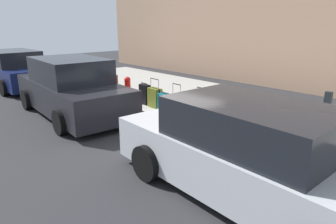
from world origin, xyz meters
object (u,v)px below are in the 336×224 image
object	(u,v)px
suitcase_red_3	(219,117)
suitcase_silver_5	(189,107)
fire_hydrant	(128,88)
parked_car_silver_0	(249,154)
suitcase_teal_0	(275,128)
suitcase_black_2	(237,119)
parked_car_charcoal_1	(72,89)
bollard_post	(116,86)
suitcase_teal_7	(165,102)
suitcase_olive_1	(255,126)
suitcase_black_9	(145,94)
suitcase_olive_8	(155,98)
parking_meter	(326,114)
suitcase_navy_6	(176,105)
suitcase_maroon_4	(203,109)
parked_car_navy_2	(14,70)

from	to	relation	value
suitcase_red_3	suitcase_silver_5	xyz separation A→B (m)	(1.08, -0.06, 0.02)
fire_hydrant	parked_car_silver_0	size ratio (longest dim) A/B	0.16
suitcase_teal_0	fire_hydrant	world-z (taller)	suitcase_teal_0
suitcase_black_2	parked_car_silver_0	xyz separation A→B (m)	(-1.62, 1.97, 0.24)
parked_car_charcoal_1	bollard_post	bearing A→B (deg)	-76.26
suitcase_teal_7	suitcase_silver_5	bearing A→B (deg)	-178.38
suitcase_olive_1	suitcase_black_9	bearing A→B (deg)	-0.02
suitcase_olive_8	parking_meter	size ratio (longest dim) A/B	0.71
parked_car_charcoal_1	suitcase_olive_1	bearing A→B (deg)	-157.76
suitcase_teal_0	suitcase_olive_1	world-z (taller)	suitcase_teal_0
parking_meter	parked_car_silver_0	distance (m)	2.23
suitcase_red_3	fire_hydrant	distance (m)	3.91
suitcase_red_3	parked_car_charcoal_1	bearing A→B (deg)	25.98
suitcase_navy_6	suitcase_maroon_4	bearing A→B (deg)	178.48
suitcase_olive_8	parked_car_silver_0	bearing A→B (deg)	156.66
suitcase_teal_7	parked_car_charcoal_1	xyz separation A→B (m)	(1.93, 1.96, 0.39)
suitcase_red_3	suitcase_olive_8	bearing A→B (deg)	-1.78
suitcase_teal_7	suitcase_olive_8	xyz separation A→B (m)	(0.52, -0.05, 0.04)
suitcase_navy_6	parked_car_silver_0	bearing A→B (deg)	151.56
fire_hydrant	parked_car_navy_2	xyz separation A→B (m)	(5.49, 1.96, 0.18)
suitcase_teal_0	suitcase_olive_1	size ratio (longest dim) A/B	1.13
suitcase_maroon_4	suitcase_olive_8	distance (m)	2.00
parked_car_silver_0	parked_car_navy_2	distance (m)	11.51
suitcase_teal_0	suitcase_teal_7	xyz separation A→B (m)	(3.47, 0.08, -0.08)
suitcase_red_3	fire_hydrant	bearing A→B (deg)	-0.44
parked_car_charcoal_1	suitcase_red_3	bearing A→B (deg)	-154.02
suitcase_maroon_4	bollard_post	bearing A→B (deg)	2.25
suitcase_olive_8	suitcase_black_2	bearing A→B (deg)	179.37
suitcase_silver_5	parked_car_charcoal_1	world-z (taller)	parked_car_charcoal_1
bollard_post	parked_car_silver_0	xyz separation A→B (m)	(-6.51, 1.81, 0.19)
suitcase_teal_7	parked_car_charcoal_1	bearing A→B (deg)	45.46
suitcase_silver_5	suitcase_black_2	bearing A→B (deg)	179.55
suitcase_red_3	suitcase_black_9	xyz separation A→B (m)	(3.05, -0.08, 0.04)
suitcase_maroon_4	parking_meter	world-z (taller)	parking_meter
suitcase_navy_6	suitcase_black_9	size ratio (longest dim) A/B	1.28
parked_car_charcoal_1	parked_car_navy_2	xyz separation A→B (m)	(5.44, 0.00, -0.06)
suitcase_silver_5	parking_meter	xyz separation A→B (m)	(-3.42, -0.22, 0.53)
parked_car_silver_0	parked_car_charcoal_1	xyz separation A→B (m)	(6.07, 0.00, 0.06)
suitcase_black_2	parked_car_navy_2	world-z (taller)	parked_car_navy_2
fire_hydrant	parked_car_silver_0	xyz separation A→B (m)	(-6.02, 1.96, 0.18)
suitcase_maroon_4	parked_car_charcoal_1	world-z (taller)	parked_car_charcoal_1
suitcase_olive_8	fire_hydrant	xyz separation A→B (m)	(1.37, 0.05, 0.11)
suitcase_olive_8	parking_meter	world-z (taller)	parking_meter
suitcase_teal_0	suitcase_maroon_4	xyz separation A→B (m)	(1.99, 0.08, 0.02)
fire_hydrant	parked_car_charcoal_1	bearing A→B (deg)	88.63
suitcase_black_2	suitcase_teal_7	size ratio (longest dim) A/B	1.60
parked_car_silver_0	parked_car_charcoal_1	bearing A→B (deg)	0.00
parked_car_silver_0	suitcase_black_9	bearing A→B (deg)	-21.31
suitcase_olive_1	suitcase_navy_6	bearing A→B (deg)	0.56
suitcase_red_3	suitcase_black_9	world-z (taller)	suitcase_red_3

